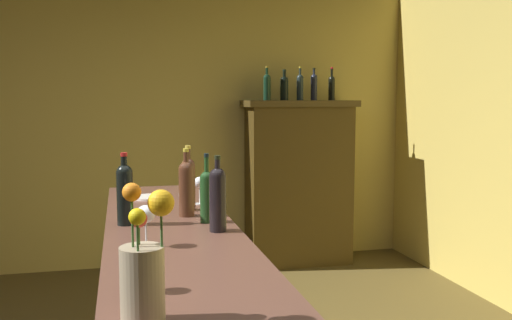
% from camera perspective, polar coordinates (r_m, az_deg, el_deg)
% --- Properties ---
extents(wall_back, '(5.75, 0.12, 2.78)m').
position_cam_1_polar(wall_back, '(5.49, -13.59, 3.85)').
color(wall_back, tan).
rests_on(wall_back, ground).
extents(display_cabinet, '(1.06, 0.46, 1.58)m').
position_cam_1_polar(display_cabinet, '(5.48, 4.32, -1.94)').
color(display_cabinet, '#433111').
rests_on(display_cabinet, ground).
extents(wine_bottle_riesling, '(0.07, 0.07, 0.33)m').
position_cam_1_polar(wine_bottle_riesling, '(2.72, -7.02, -2.61)').
color(wine_bottle_riesling, '#4D2B1B').
rests_on(wine_bottle_riesling, bar_counter).
extents(wine_bottle_merlot, '(0.07, 0.07, 0.32)m').
position_cam_1_polar(wine_bottle_merlot, '(2.40, -3.87, -3.68)').
color(wine_bottle_merlot, black).
rests_on(wine_bottle_merlot, bar_counter).
extents(wine_bottle_chardonnay, '(0.07, 0.07, 0.33)m').
position_cam_1_polar(wine_bottle_chardonnay, '(2.86, -6.82, -2.16)').
color(wine_bottle_chardonnay, '#4C2D20').
rests_on(wine_bottle_chardonnay, bar_counter).
extents(wine_bottle_malbec, '(0.07, 0.07, 0.32)m').
position_cam_1_polar(wine_bottle_malbec, '(2.58, -13.07, -3.10)').
color(wine_bottle_malbec, black).
rests_on(wine_bottle_malbec, bar_counter).
extents(wine_bottle_syrah, '(0.06, 0.06, 0.31)m').
position_cam_1_polar(wine_bottle_syrah, '(2.58, -4.97, -3.40)').
color(wine_bottle_syrah, '#1C3E1B').
rests_on(wine_bottle_syrah, bar_counter).
extents(wine_glass_front, '(0.06, 0.06, 0.15)m').
position_cam_1_polar(wine_glass_front, '(3.03, -5.69, -2.39)').
color(wine_glass_front, white).
rests_on(wine_glass_front, bar_counter).
extents(wine_glass_mid, '(0.07, 0.07, 0.13)m').
position_cam_1_polar(wine_glass_mid, '(1.70, -12.03, -9.80)').
color(wine_glass_mid, white).
rests_on(wine_glass_mid, bar_counter).
extents(wine_glass_rear, '(0.08, 0.08, 0.16)m').
position_cam_1_polar(wine_glass_rear, '(2.19, -11.02, -5.50)').
color(wine_glass_rear, white).
rests_on(wine_glass_rear, bar_counter).
extents(flower_arrangement, '(0.14, 0.12, 0.36)m').
position_cam_1_polar(flower_arrangement, '(1.45, -11.24, -10.90)').
color(flower_arrangement, tan).
rests_on(flower_arrangement, bar_counter).
extents(cheese_plate, '(0.20, 0.20, 0.01)m').
position_cam_1_polar(cheese_plate, '(3.26, -10.60, -3.71)').
color(cheese_plate, white).
rests_on(cheese_plate, bar_counter).
extents(display_bottle_left, '(0.07, 0.07, 0.32)m').
position_cam_1_polar(display_bottle_left, '(5.34, 1.11, 7.49)').
color(display_bottle_left, '#14311F').
rests_on(display_bottle_left, display_cabinet).
extents(display_bottle_midleft, '(0.08, 0.08, 0.29)m').
position_cam_1_polar(display_bottle_midleft, '(5.38, 2.86, 7.37)').
color(display_bottle_midleft, black).
rests_on(display_bottle_midleft, display_cabinet).
extents(display_bottle_center, '(0.06, 0.06, 0.32)m').
position_cam_1_polar(display_bottle_center, '(5.43, 4.45, 7.44)').
color(display_bottle_center, '#223030').
rests_on(display_bottle_center, display_cabinet).
extents(display_bottle_midright, '(0.06, 0.06, 0.31)m').
position_cam_1_polar(display_bottle_midright, '(5.47, 5.86, 7.45)').
color(display_bottle_midright, '#212534').
rests_on(display_bottle_midright, display_cabinet).
extents(display_bottle_right, '(0.06, 0.06, 0.32)m').
position_cam_1_polar(display_bottle_right, '(5.53, 7.62, 7.33)').
color(display_bottle_right, black).
rests_on(display_bottle_right, display_cabinet).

